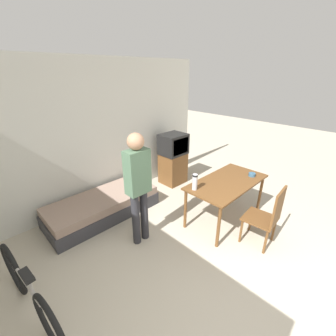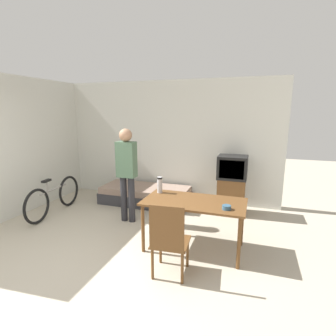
% 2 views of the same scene
% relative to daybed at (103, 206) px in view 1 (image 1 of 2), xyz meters
% --- Properties ---
extents(ground_plane, '(20.00, 20.00, 0.00)m').
position_rel_daybed_xyz_m(ground_plane, '(0.13, -2.85, -0.19)').
color(ground_plane, '#B2A893').
extents(wall_back, '(5.46, 0.06, 2.70)m').
position_rel_daybed_xyz_m(wall_back, '(0.13, 0.53, 1.16)').
color(wall_back, silver).
rests_on(wall_back, ground_plane).
extents(daybed, '(1.98, 0.84, 0.38)m').
position_rel_daybed_xyz_m(daybed, '(0.00, 0.00, 0.00)').
color(daybed, '#333338').
rests_on(daybed, ground_plane).
extents(tv, '(0.56, 0.48, 1.18)m').
position_rel_daybed_xyz_m(tv, '(1.87, 0.04, 0.41)').
color(tv, brown).
rests_on(tv, ground_plane).
extents(dining_table, '(1.47, 0.77, 0.75)m').
position_rel_daybed_xyz_m(dining_table, '(1.48, -1.61, 0.48)').
color(dining_table, brown).
rests_on(dining_table, ground_plane).
extents(wooden_chair, '(0.49, 0.49, 0.98)m').
position_rel_daybed_xyz_m(wooden_chair, '(1.36, -2.40, 0.35)').
color(wooden_chair, brown).
rests_on(wooden_chair, ground_plane).
extents(bicycle, '(0.19, 1.64, 0.75)m').
position_rel_daybed_xyz_m(bicycle, '(-1.48, -1.15, 0.15)').
color(bicycle, black).
rests_on(bicycle, ground_plane).
extents(person_standing, '(0.34, 0.23, 1.73)m').
position_rel_daybed_xyz_m(person_standing, '(0.08, -1.00, 0.83)').
color(person_standing, '#28282D').
rests_on(person_standing, ground_plane).
extents(thermos_flask, '(0.09, 0.09, 0.26)m').
position_rel_daybed_xyz_m(thermos_flask, '(0.87, -1.40, 0.71)').
color(thermos_flask, '#B7B7BC').
rests_on(thermos_flask, dining_table).
extents(mate_bowl, '(0.12, 0.12, 0.06)m').
position_rel_daybed_xyz_m(mate_bowl, '(1.96, -1.80, 0.59)').
color(mate_bowl, '#335670').
rests_on(mate_bowl, dining_table).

